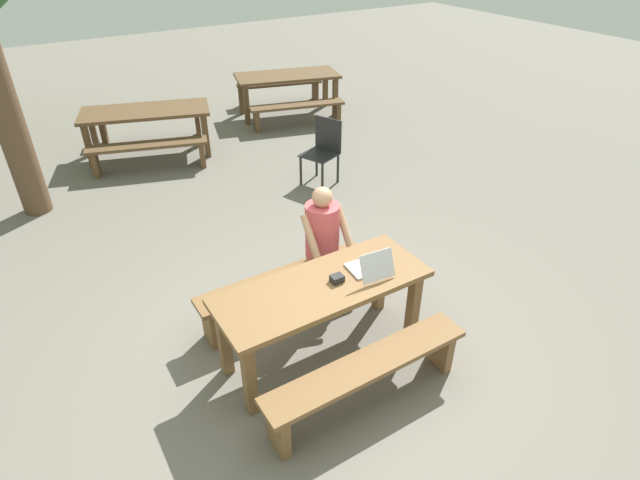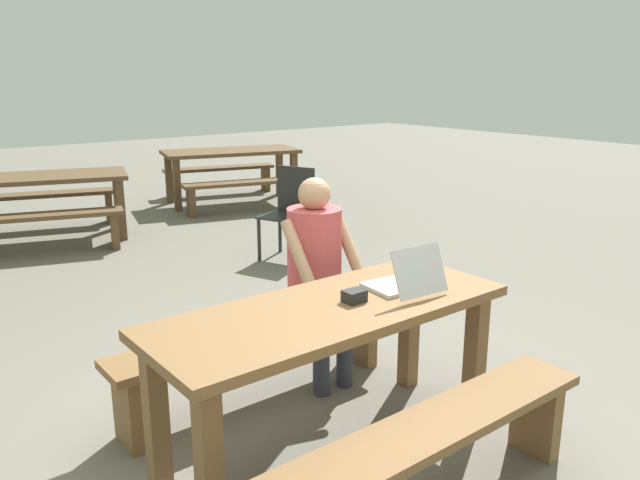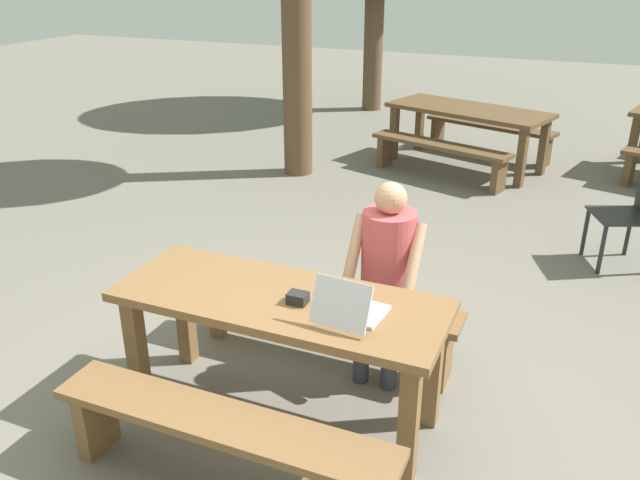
# 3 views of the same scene
# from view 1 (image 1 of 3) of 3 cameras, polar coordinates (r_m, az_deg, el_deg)

# --- Properties ---
(ground_plane) EXTENTS (30.00, 30.00, 0.00)m
(ground_plane) POSITION_cam_1_polar(r_m,az_deg,el_deg) (4.71, 0.27, -12.38)
(ground_plane) COLOR slate
(picnic_table_front) EXTENTS (1.81, 0.69, 0.77)m
(picnic_table_front) POSITION_cam_1_polar(r_m,az_deg,el_deg) (4.28, 0.29, -6.32)
(picnic_table_front) COLOR brown
(picnic_table_front) RESTS_ON ground
(bench_near) EXTENTS (1.76, 0.30, 0.45)m
(bench_near) POSITION_cam_1_polar(r_m,az_deg,el_deg) (4.10, 5.28, -14.51)
(bench_near) COLOR brown
(bench_near) RESTS_ON ground
(bench_far) EXTENTS (1.76, 0.30, 0.45)m
(bench_far) POSITION_cam_1_polar(r_m,az_deg,el_deg) (4.91, -3.77, -4.98)
(bench_far) COLOR brown
(bench_far) RESTS_ON ground
(laptop) EXTENTS (0.33, 0.37, 0.25)m
(laptop) POSITION_cam_1_polar(r_m,az_deg,el_deg) (4.31, 5.63, -2.98)
(laptop) COLOR silver
(laptop) RESTS_ON picnic_table_front
(small_pouch) EXTENTS (0.10, 0.08, 0.06)m
(small_pouch) POSITION_cam_1_polar(r_m,az_deg,el_deg) (4.21, 1.90, -4.31)
(small_pouch) COLOR black
(small_pouch) RESTS_ON picnic_table_front
(person_seated) EXTENTS (0.43, 0.42, 1.26)m
(person_seated) POSITION_cam_1_polar(r_m,az_deg,el_deg) (4.82, 0.45, 0.16)
(person_seated) COLOR #333847
(person_seated) RESTS_ON ground
(plastic_chair) EXTENTS (0.57, 0.57, 0.92)m
(plastic_chair) POSITION_cam_1_polar(r_m,az_deg,el_deg) (7.34, 0.33, 10.00)
(plastic_chair) COLOR #262626
(plastic_chair) RESTS_ON ground
(picnic_table_mid) EXTENTS (2.04, 1.29, 0.77)m
(picnic_table_mid) POSITION_cam_1_polar(r_m,az_deg,el_deg) (10.07, -3.66, 17.30)
(picnic_table_mid) COLOR brown
(picnic_table_mid) RESTS_ON ground
(bench_mid_south) EXTENTS (1.72, 0.73, 0.42)m
(bench_mid_south) POSITION_cam_1_polar(r_m,az_deg,el_deg) (9.50, -2.53, 14.27)
(bench_mid_south) COLOR brown
(bench_mid_south) RESTS_ON ground
(bench_mid_north) EXTENTS (1.72, 0.73, 0.42)m
(bench_mid_north) POSITION_cam_1_polar(r_m,az_deg,el_deg) (10.83, -4.53, 16.55)
(bench_mid_north) COLOR brown
(bench_mid_north) RESTS_ON ground
(picnic_table_rear) EXTENTS (2.10, 1.36, 0.74)m
(picnic_table_rear) POSITION_cam_1_polar(r_m,az_deg,el_deg) (8.66, -18.81, 12.89)
(picnic_table_rear) COLOR brown
(picnic_table_rear) RESTS_ON ground
(bench_rear_south) EXTENTS (1.76, 0.81, 0.43)m
(bench_rear_south) POSITION_cam_1_polar(r_m,az_deg,el_deg) (8.17, -18.56, 9.44)
(bench_rear_south) COLOR brown
(bench_rear_south) RESTS_ON ground
(bench_rear_north) EXTENTS (1.76, 0.81, 0.43)m
(bench_rear_north) POSITION_cam_1_polar(r_m,az_deg,el_deg) (9.36, -18.35, 12.39)
(bench_rear_north) COLOR brown
(bench_rear_north) RESTS_ON ground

